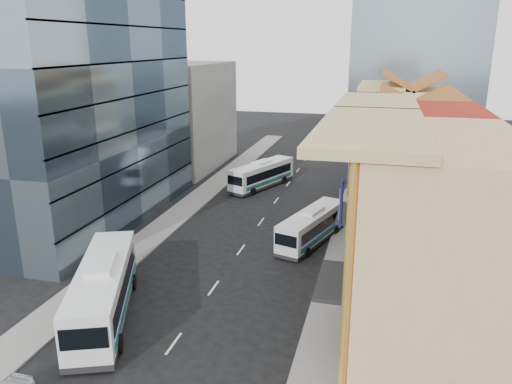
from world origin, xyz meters
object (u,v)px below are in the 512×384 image
(bus_right, at_px, (312,226))
(office_tower, at_px, (71,61))
(bus_left_far, at_px, (262,174))
(shophouse_tan, at_px, (435,244))
(bus_left_near, at_px, (103,289))

(bus_right, bearing_deg, office_tower, -164.99)
(bus_left_far, xyz_separation_m, bus_right, (8.25, -15.59, -0.10))
(shophouse_tan, xyz_separation_m, bus_left_near, (-19.31, -2.37, -4.07))
(bus_left_far, bearing_deg, bus_right, -39.72)
(bus_left_far, bearing_deg, shophouse_tan, -37.30)
(shophouse_tan, bearing_deg, bus_left_near, -173.00)
(bus_left_near, xyz_separation_m, bus_right, (10.79, 15.46, -0.40))
(shophouse_tan, bearing_deg, bus_left_far, 120.31)
(bus_left_near, bearing_deg, bus_left_far, 63.44)
(bus_left_far, bearing_deg, office_tower, -111.73)
(shophouse_tan, distance_m, bus_right, 16.25)
(bus_left_near, height_order, bus_left_far, bus_left_near)
(bus_right, bearing_deg, bus_left_near, -107.59)
(office_tower, relative_size, bus_right, 3.14)
(bus_left_far, height_order, bus_right, bus_left_far)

